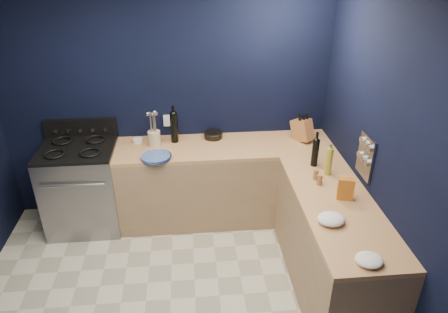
{
  "coord_description": "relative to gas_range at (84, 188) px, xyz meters",
  "views": [
    {
      "loc": [
        0.23,
        -2.44,
        2.85
      ],
      "look_at": [
        0.55,
        1.0,
        1.0
      ],
      "focal_mm": 32.99,
      "sensor_mm": 36.0,
      "label": 1
    }
  ],
  "objects": [
    {
      "name": "wall_back",
      "position": [
        0.93,
        0.34,
        0.84
      ],
      "size": [
        3.5,
        0.02,
        2.6
      ],
      "primitive_type": "cube",
      "color": "black",
      "rests_on": "ground"
    },
    {
      "name": "wall_right",
      "position": [
        2.69,
        -1.42,
        0.84
      ],
      "size": [
        0.02,
        3.5,
        2.6
      ],
      "primitive_type": "cube",
      "color": "black",
      "rests_on": "ground"
    },
    {
      "name": "cab_back",
      "position": [
        1.53,
        0.02,
        -0.03
      ],
      "size": [
        2.3,
        0.63,
        0.86
      ],
      "primitive_type": "cube",
      "color": "#9C7B57",
      "rests_on": "floor"
    },
    {
      "name": "top_back",
      "position": [
        1.53,
        0.02,
        0.42
      ],
      "size": [
        2.3,
        0.63,
        0.04
      ],
      "primitive_type": "cube",
      "color": "#94623B",
      "rests_on": "cab_back"
    },
    {
      "name": "cab_right",
      "position": [
        2.37,
        -1.13,
        -0.03
      ],
      "size": [
        0.63,
        1.67,
        0.86
      ],
      "primitive_type": "cube",
      "color": "#9C7B57",
      "rests_on": "floor"
    },
    {
      "name": "top_right",
      "position": [
        2.37,
        -1.13,
        0.42
      ],
      "size": [
        0.63,
        1.67,
        0.04
      ],
      "primitive_type": "cube",
      "color": "#94623B",
      "rests_on": "cab_right"
    },
    {
      "name": "gas_range",
      "position": [
        0.0,
        0.0,
        0.0
      ],
      "size": [
        0.76,
        0.66,
        0.92
      ],
      "primitive_type": "cube",
      "color": "gray",
      "rests_on": "floor"
    },
    {
      "name": "oven_door",
      "position": [
        0.0,
        -0.32,
        -0.01
      ],
      "size": [
        0.59,
        0.02,
        0.42
      ],
      "primitive_type": "cube",
      "color": "black",
      "rests_on": "gas_range"
    },
    {
      "name": "cooktop",
      "position": [
        0.0,
        0.0,
        0.48
      ],
      "size": [
        0.76,
        0.66,
        0.03
      ],
      "primitive_type": "cube",
      "color": "black",
      "rests_on": "gas_range"
    },
    {
      "name": "backguard",
      "position": [
        0.0,
        0.3,
        0.58
      ],
      "size": [
        0.76,
        0.06,
        0.2
      ],
      "primitive_type": "cube",
      "color": "black",
      "rests_on": "gas_range"
    },
    {
      "name": "spice_panel",
      "position": [
        2.67,
        -0.87,
        0.72
      ],
      "size": [
        0.02,
        0.28,
        0.38
      ],
      "primitive_type": "cube",
      "color": "gray",
      "rests_on": "wall_right"
    },
    {
      "name": "wall_outlet",
      "position": [
        0.93,
        0.32,
        0.62
      ],
      "size": [
        0.09,
        0.02,
        0.13
      ],
      "primitive_type": "cube",
      "color": "white",
      "rests_on": "wall_back"
    },
    {
      "name": "plate_stack",
      "position": [
        0.82,
        -0.22,
        0.46
      ],
      "size": [
        0.3,
        0.3,
        0.04
      ],
      "primitive_type": "cylinder",
      "rotation": [
        0.0,
        0.0,
        -0.04
      ],
      "color": "#2E4C8E",
      "rests_on": "top_back"
    },
    {
      "name": "ramekin",
      "position": [
        0.6,
        0.18,
        0.46
      ],
      "size": [
        0.12,
        0.12,
        0.04
      ],
      "primitive_type": "cylinder",
      "rotation": [
        0.0,
        0.0,
        0.19
      ],
      "color": "white",
      "rests_on": "top_back"
    },
    {
      "name": "utensil_crock",
      "position": [
        0.79,
        0.08,
        0.52
      ],
      "size": [
        0.17,
        0.17,
        0.16
      ],
      "primitive_type": "cylinder",
      "rotation": [
        0.0,
        0.0,
        0.34
      ],
      "color": "beige",
      "rests_on": "top_back"
    },
    {
      "name": "wine_bottle_back",
      "position": [
        1.0,
        0.16,
        0.6
      ],
      "size": [
        0.09,
        0.09,
        0.33
      ],
      "primitive_type": "cylinder",
      "rotation": [
        0.0,
        0.0,
        0.13
      ],
      "color": "black",
      "rests_on": "top_back"
    },
    {
      "name": "lemon_basket",
      "position": [
        1.42,
        0.21,
        0.48
      ],
      "size": [
        0.22,
        0.22,
        0.07
      ],
      "primitive_type": "cylinder",
      "rotation": [
        0.0,
        0.0,
        0.11
      ],
      "color": "black",
      "rests_on": "top_back"
    },
    {
      "name": "knife_block",
      "position": [
        2.37,
        0.07,
        0.56
      ],
      "size": [
        0.25,
        0.3,
        0.29
      ],
      "primitive_type": "cube",
      "rotation": [
        -0.31,
        0.0,
        0.57
      ],
      "color": "#945B2E",
      "rests_on": "top_back"
    },
    {
      "name": "wine_bottle_right",
      "position": [
        2.35,
        -0.49,
        0.57
      ],
      "size": [
        0.08,
        0.08,
        0.27
      ],
      "primitive_type": "cylinder",
      "rotation": [
        0.0,
        0.0,
        -0.17
      ],
      "color": "black",
      "rests_on": "top_right"
    },
    {
      "name": "oil_bottle",
      "position": [
        2.42,
        -0.66,
        0.57
      ],
      "size": [
        0.07,
        0.07,
        0.27
      ],
      "primitive_type": "cylinder",
      "rotation": [
        0.0,
        0.0,
        -0.09
      ],
      "color": "#9F9D2D",
      "rests_on": "top_right"
    },
    {
      "name": "spice_jar_near",
      "position": [
        2.29,
        -0.75,
        0.49
      ],
      "size": [
        0.05,
        0.05,
        0.1
      ],
      "primitive_type": "cylinder",
      "rotation": [
        0.0,
        0.0,
        -0.17
      ],
      "color": "olive",
      "rests_on": "top_right"
    },
    {
      "name": "spice_jar_far",
      "position": [
        2.29,
        -0.84,
        0.49
      ],
      "size": [
        0.05,
        0.05,
        0.1
      ],
      "primitive_type": "cylinder",
      "rotation": [
        0.0,
        0.0,
        0.08
      ],
      "color": "olive",
      "rests_on": "top_right"
    },
    {
      "name": "crouton_bag",
      "position": [
        2.44,
        -1.08,
        0.54
      ],
      "size": [
        0.15,
        0.1,
        0.2
      ],
      "primitive_type": "cube",
      "rotation": [
        0.0,
        0.0,
        -0.27
      ],
      "color": "#A51C29",
      "rests_on": "top_right"
    },
    {
      "name": "towel_front",
      "position": [
        2.22,
        -1.4,
        0.48
      ],
      "size": [
        0.24,
        0.21,
        0.08
      ],
      "primitive_type": "ellipsoid",
      "rotation": [
        0.0,
        0.0,
        -0.14
      ],
      "color": "white",
      "rests_on": "top_right"
    },
    {
      "name": "towel_end",
      "position": [
        2.33,
        -1.85,
        0.47
      ],
      "size": [
        0.21,
        0.2,
        0.06
      ],
      "primitive_type": "ellipsoid",
      "rotation": [
        0.0,
        0.0,
        0.14
      ],
      "color": "white",
      "rests_on": "top_right"
    }
  ]
}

